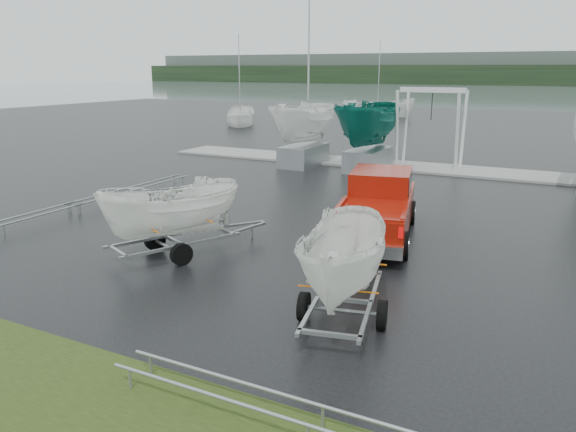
{
  "coord_description": "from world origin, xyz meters",
  "views": [
    {
      "loc": [
        6.83,
        -15.77,
        5.06
      ],
      "look_at": [
        0.08,
        -2.82,
        1.2
      ],
      "focal_mm": 35.0,
      "sensor_mm": 36.0,
      "label": 1
    }
  ],
  "objects_px": {
    "pickup_truck": "(378,203)",
    "trailer_hitched": "(347,198)",
    "trailer_parked": "(170,165)",
    "boat_hoist": "(431,117)"
  },
  "relations": [
    {
      "from": "pickup_truck",
      "to": "trailer_hitched",
      "type": "distance_m",
      "value": 6.59
    },
    {
      "from": "trailer_hitched",
      "to": "trailer_parked",
      "type": "height_order",
      "value": "trailer_hitched"
    },
    {
      "from": "trailer_hitched",
      "to": "boat_hoist",
      "type": "bearing_deg",
      "value": 86.2
    },
    {
      "from": "trailer_parked",
      "to": "boat_hoist",
      "type": "height_order",
      "value": "trailer_parked"
    },
    {
      "from": "trailer_parked",
      "to": "boat_hoist",
      "type": "xyz_separation_m",
      "value": [
        2.81,
        17.11,
        0.12
      ]
    },
    {
      "from": "pickup_truck",
      "to": "trailer_hitched",
      "type": "height_order",
      "value": "trailer_hitched"
    },
    {
      "from": "pickup_truck",
      "to": "trailer_parked",
      "type": "xyz_separation_m",
      "value": [
        -4.32,
        -4.59,
        1.55
      ]
    },
    {
      "from": "trailer_hitched",
      "to": "trailer_parked",
      "type": "xyz_separation_m",
      "value": [
        -5.71,
        1.65,
        -0.04
      ]
    },
    {
      "from": "trailer_parked",
      "to": "trailer_hitched",
      "type": "bearing_deg",
      "value": 8.22
    },
    {
      "from": "pickup_truck",
      "to": "trailer_parked",
      "type": "height_order",
      "value": "trailer_parked"
    }
  ]
}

